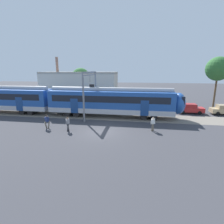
# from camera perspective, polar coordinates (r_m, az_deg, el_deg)

# --- Properties ---
(ground_plane) EXTENTS (160.00, 160.00, 0.00)m
(ground_plane) POSITION_cam_1_polar(r_m,az_deg,el_deg) (19.61, -3.42, -6.55)
(ground_plane) COLOR #38383D
(track_bed) EXTENTS (80.00, 4.40, 0.01)m
(track_bed) POSITION_cam_1_polar(r_m,az_deg,el_deg) (29.86, -21.90, -0.47)
(track_bed) COLOR slate
(track_bed) RESTS_ON ground
(commuter_train) EXTENTS (38.05, 3.07, 4.73)m
(commuter_train) POSITION_cam_1_polar(r_m,az_deg,el_deg) (28.22, -17.96, 3.75)
(commuter_train) COLOR silver
(commuter_train) RESTS_ON ground
(pedestrian_navy) EXTENTS (0.64, 0.59, 1.67)m
(pedestrian_navy) POSITION_cam_1_polar(r_m,az_deg,el_deg) (21.82, -20.46, -2.66)
(pedestrian_navy) COLOR #6B6051
(pedestrian_navy) RESTS_ON ground
(pedestrian_grey) EXTENTS (0.54, 0.67, 1.67)m
(pedestrian_grey) POSITION_cam_1_polar(r_m,az_deg,el_deg) (20.23, -14.32, -3.38)
(pedestrian_grey) COLOR #28282D
(pedestrian_grey) RESTS_ON ground
(pedestrian_white) EXTENTS (0.54, 0.69, 1.67)m
(pedestrian_white) POSITION_cam_1_polar(r_m,az_deg,el_deg) (20.17, 13.19, -3.36)
(pedestrian_white) COLOR #6B6051
(pedestrian_white) RESTS_ON ground
(parked_car_red) EXTENTS (4.05, 1.86, 1.54)m
(parked_car_red) POSITION_cam_1_polar(r_m,az_deg,el_deg) (30.40, 24.13, 1.05)
(parked_car_red) COLOR #B22323
(parked_car_red) RESTS_ON ground
(parked_car_tan) EXTENTS (4.05, 1.85, 1.54)m
(parked_car_tan) POSITION_cam_1_polar(r_m,az_deg,el_deg) (31.99, 32.83, 0.63)
(parked_car_tan) COLOR tan
(parked_car_tan) RESTS_ON ground
(catenary_gantry) EXTENTS (0.24, 6.64, 6.53)m
(catenary_gantry) POSITION_cam_1_polar(r_m,az_deg,el_deg) (25.92, -7.16, 8.08)
(catenary_gantry) COLOR gray
(catenary_gantry) RESTS_ON ground
(background_building) EXTENTS (14.57, 5.00, 9.20)m
(background_building) POSITION_cam_1_polar(r_m,az_deg,el_deg) (35.36, -10.58, 7.59)
(background_building) COLOR beige
(background_building) RESTS_ON ground
(street_tree_right) EXTENTS (4.17, 4.17, 9.03)m
(street_tree_right) POSITION_cam_1_polar(r_m,az_deg,el_deg) (36.61, 31.36, 11.91)
(street_tree_right) COLOR brown
(street_tree_right) RESTS_ON ground
(street_tree_left) EXTENTS (3.61, 3.61, 7.16)m
(street_tree_left) POSITION_cam_1_polar(r_m,az_deg,el_deg) (35.99, -10.16, 11.10)
(street_tree_left) COLOR brown
(street_tree_left) RESTS_ON ground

